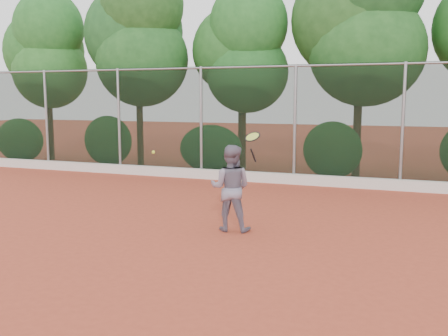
% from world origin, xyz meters
% --- Properties ---
extents(ground, '(80.00, 80.00, 0.00)m').
position_xyz_m(ground, '(0.00, 0.00, 0.00)').
color(ground, '#AA3F28').
rests_on(ground, ground).
extents(concrete_curb, '(24.00, 0.20, 0.30)m').
position_xyz_m(concrete_curb, '(0.00, 6.82, 0.15)').
color(concrete_curb, silver).
rests_on(concrete_curb, ground).
extents(tennis_player, '(0.88, 0.72, 1.65)m').
position_xyz_m(tennis_player, '(0.03, 1.29, 0.83)').
color(tennis_player, slate).
rests_on(tennis_player, ground).
extents(chainlink_fence, '(24.09, 0.09, 3.50)m').
position_xyz_m(chainlink_fence, '(-0.00, 7.00, 1.86)').
color(chainlink_fence, black).
rests_on(chainlink_fence, ground).
extents(foliage_backdrop, '(23.70, 3.63, 7.55)m').
position_xyz_m(foliage_backdrop, '(-0.55, 8.98, 4.40)').
color(foliage_backdrop, '#3C2517').
rests_on(foliage_backdrop, ground).
extents(tennis_racket, '(0.35, 0.33, 0.57)m').
position_xyz_m(tennis_racket, '(0.50, 1.16, 1.79)').
color(tennis_racket, black).
rests_on(tennis_racket, ground).
extents(tennis_ball_in_flight, '(0.07, 0.07, 0.07)m').
position_xyz_m(tennis_ball_in_flight, '(-1.85, 1.70, 1.40)').
color(tennis_ball_in_flight, '#D8E834').
rests_on(tennis_ball_in_flight, ground).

